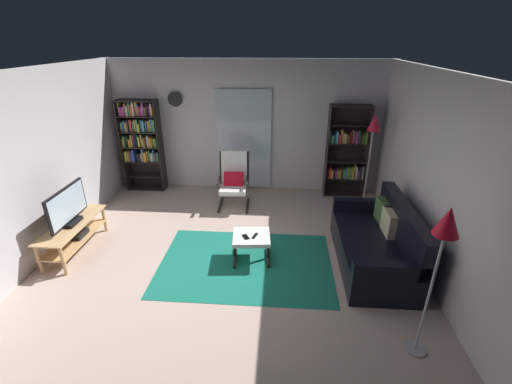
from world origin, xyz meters
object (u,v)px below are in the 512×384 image
(lounge_armchair, at_px, (234,178))
(bookshelf_near_sofa, at_px, (346,153))
(cell_phone, at_px, (246,237))
(bookshelf_near_tv, at_px, (141,139))
(tv_remote, at_px, (255,236))
(leather_sofa, at_px, (378,244))
(floor_lamp_by_sofa, at_px, (445,235))
(television, at_px, (67,207))
(ottoman, at_px, (251,240))
(floor_lamp_by_shelf, at_px, (373,131))
(tv_stand, at_px, (74,232))
(wall_clock, at_px, (175,99))

(lounge_armchair, bearing_deg, bookshelf_near_sofa, 16.61)
(bookshelf_near_sofa, distance_m, cell_phone, 3.07)
(bookshelf_near_tv, distance_m, tv_remote, 3.54)
(leather_sofa, bearing_deg, floor_lamp_by_sofa, -88.08)
(television, height_order, leather_sofa, television)
(lounge_armchair, height_order, tv_remote, lounge_armchair)
(lounge_armchair, xyz_separation_m, cell_phone, (0.41, -1.84, -0.14))
(bookshelf_near_sofa, bearing_deg, cell_phone, -125.10)
(leather_sofa, bearing_deg, bookshelf_near_sofa, 92.65)
(television, xyz_separation_m, bookshelf_near_tv, (0.22, 2.37, 0.36))
(television, height_order, cell_phone, television)
(ottoman, bearing_deg, floor_lamp_by_shelf, 42.03)
(bookshelf_near_sofa, bearing_deg, leather_sofa, -87.35)
(television, relative_size, tv_remote, 6.15)
(tv_stand, relative_size, tv_remote, 8.80)
(bookshelf_near_tv, distance_m, leather_sofa, 4.90)
(bookshelf_near_tv, height_order, wall_clock, wall_clock)
(television, bearing_deg, wall_clock, 69.50)
(bookshelf_near_sofa, distance_m, floor_lamp_by_sofa, 3.94)
(wall_clock, bearing_deg, cell_phone, -58.00)
(lounge_armchair, xyz_separation_m, wall_clock, (-1.23, 0.78, 1.32))
(tv_remote, height_order, floor_lamp_by_sofa, floor_lamp_by_sofa)
(floor_lamp_by_shelf, xyz_separation_m, wall_clock, (-3.66, 0.81, 0.36))
(bookshelf_near_tv, bearing_deg, tv_remote, -44.19)
(floor_lamp_by_sofa, bearing_deg, bookshelf_near_sofa, 92.37)
(bookshelf_near_tv, height_order, tv_remote, bookshelf_near_tv)
(tv_stand, distance_m, tv_remote, 2.71)
(bookshelf_near_tv, relative_size, tv_remote, 12.90)
(leather_sofa, relative_size, tv_remote, 12.82)
(wall_clock, bearing_deg, floor_lamp_by_sofa, -48.73)
(bookshelf_near_sofa, height_order, ottoman, bookshelf_near_sofa)
(floor_lamp_by_sofa, distance_m, floor_lamp_by_shelf, 3.23)
(cell_phone, xyz_separation_m, wall_clock, (-1.64, 2.62, 1.45))
(tv_remote, xyz_separation_m, floor_lamp_by_shelf, (1.89, 1.77, 1.09))
(bookshelf_near_sofa, bearing_deg, bookshelf_near_tv, -179.64)
(tv_stand, xyz_separation_m, television, (0.00, -0.01, 0.42))
(cell_phone, relative_size, floor_lamp_by_sofa, 0.08)
(tv_stand, xyz_separation_m, ottoman, (2.66, -0.04, 0.02))
(television, distance_m, bookshelf_near_sofa, 4.95)
(lounge_armchair, bearing_deg, cell_phone, -77.43)
(ottoman, height_order, floor_lamp_by_sofa, floor_lamp_by_sofa)
(cell_phone, bearing_deg, tv_stand, 150.96)
(bookshelf_near_tv, bearing_deg, bookshelf_near_sofa, 0.36)
(tv_stand, relative_size, wall_clock, 4.37)
(tv_stand, bearing_deg, floor_lamp_by_shelf, 20.43)
(tv_stand, xyz_separation_m, leather_sofa, (4.44, 0.00, 0.00))
(lounge_armchair, bearing_deg, tv_stand, -141.19)
(tv_stand, height_order, cell_phone, tv_stand)
(television, bearing_deg, lounge_armchair, 38.95)
(ottoman, bearing_deg, television, 179.35)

